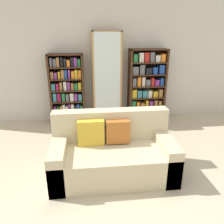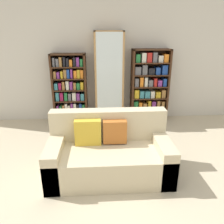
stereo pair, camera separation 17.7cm
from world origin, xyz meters
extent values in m
plane|color=beige|center=(0.00, 0.00, 0.00)|extent=(16.00, 16.00, 0.00)
cube|color=beige|center=(0.00, 2.69, 1.35)|extent=(7.19, 0.06, 2.70)
cube|color=beige|center=(-0.11, 0.48, 0.21)|extent=(1.64, 0.82, 0.41)
cube|color=beige|center=(-0.11, 0.79, 0.63)|extent=(1.64, 0.20, 0.44)
cube|color=beige|center=(-0.83, 0.48, 0.27)|extent=(0.20, 0.82, 0.53)
cube|color=beige|center=(0.61, 0.48, 0.27)|extent=(0.20, 0.82, 0.53)
cube|color=gold|center=(-0.39, 0.63, 0.59)|extent=(0.36, 0.12, 0.36)
cube|color=#B76628|center=(-0.02, 0.63, 0.59)|extent=(0.32, 0.12, 0.32)
cube|color=#3D2314|center=(-1.18, 2.48, 0.74)|extent=(0.04, 0.32, 1.48)
cube|color=#3D2314|center=(-0.51, 2.48, 0.74)|extent=(0.04, 0.32, 1.48)
cube|color=#3D2314|center=(-0.84, 2.48, 1.47)|extent=(0.71, 0.32, 0.02)
cube|color=#3D2314|center=(-0.84, 2.48, 0.01)|extent=(0.71, 0.32, 0.02)
cube|color=#3D2314|center=(-0.84, 2.63, 0.74)|extent=(0.71, 0.01, 1.48)
cube|color=#3D2314|center=(-0.84, 2.48, 0.26)|extent=(0.63, 0.32, 0.02)
cube|color=#3D2314|center=(-0.84, 2.48, 0.50)|extent=(0.63, 0.32, 0.02)
cube|color=#3D2314|center=(-0.84, 2.48, 0.74)|extent=(0.63, 0.32, 0.02)
cube|color=#3D2314|center=(-0.84, 2.48, 0.98)|extent=(0.63, 0.32, 0.02)
cube|color=#3D2314|center=(-0.84, 2.48, 1.22)|extent=(0.63, 0.32, 0.02)
cube|color=gold|center=(-1.11, 2.47, 0.10)|extent=(0.05, 0.24, 0.15)
cube|color=orange|center=(-1.05, 2.47, 0.11)|extent=(0.05, 0.24, 0.18)
cube|color=#5B5B60|center=(-0.98, 2.47, 0.10)|extent=(0.05, 0.24, 0.14)
cube|color=olive|center=(-0.91, 2.47, 0.09)|extent=(0.05, 0.24, 0.14)
cube|color=olive|center=(-0.85, 2.47, 0.11)|extent=(0.05, 0.24, 0.17)
cube|color=gold|center=(-0.78, 2.47, 0.11)|extent=(0.04, 0.24, 0.17)
cube|color=#7A3384|center=(-0.71, 2.47, 0.09)|extent=(0.06, 0.24, 0.14)
cube|color=#AD231E|center=(-0.64, 2.47, 0.09)|extent=(0.05, 0.24, 0.13)
cube|color=orange|center=(-0.57, 2.47, 0.10)|extent=(0.04, 0.24, 0.15)
cube|color=#7A3384|center=(-1.12, 2.47, 0.34)|extent=(0.04, 0.24, 0.12)
cube|color=#237038|center=(-1.06, 2.47, 0.33)|extent=(0.04, 0.24, 0.12)
cube|color=olive|center=(-0.99, 2.47, 0.34)|extent=(0.05, 0.24, 0.14)
cube|color=beige|center=(-0.94, 2.47, 0.36)|extent=(0.05, 0.24, 0.17)
cube|color=beige|center=(-0.88, 2.47, 0.34)|extent=(0.05, 0.24, 0.13)
cube|color=#7A3384|center=(-0.82, 2.47, 0.36)|extent=(0.04, 0.24, 0.18)
cube|color=beige|center=(-0.75, 2.47, 0.36)|extent=(0.05, 0.24, 0.17)
cube|color=black|center=(-0.69, 2.47, 0.35)|extent=(0.05, 0.24, 0.14)
cube|color=#1E4293|center=(-0.63, 2.47, 0.36)|extent=(0.05, 0.24, 0.16)
cube|color=#237038|center=(-0.57, 2.47, 0.34)|extent=(0.05, 0.24, 0.14)
cube|color=teal|center=(-1.10, 2.47, 0.60)|extent=(0.07, 0.24, 0.18)
cube|color=#8E1947|center=(-1.02, 2.47, 0.60)|extent=(0.07, 0.24, 0.18)
cube|color=#237038|center=(-0.93, 2.47, 0.60)|extent=(0.06, 0.24, 0.18)
cube|color=#5B5B60|center=(-0.85, 2.47, 0.59)|extent=(0.06, 0.24, 0.16)
cube|color=beige|center=(-0.76, 2.47, 0.60)|extent=(0.08, 0.24, 0.17)
cube|color=#7A3384|center=(-0.67, 2.47, 0.59)|extent=(0.06, 0.24, 0.16)
cube|color=teal|center=(-0.58, 2.47, 0.59)|extent=(0.07, 0.24, 0.15)
cube|color=teal|center=(-1.11, 2.47, 0.82)|extent=(0.07, 0.24, 0.14)
cube|color=#8E1947|center=(-1.03, 2.47, 0.82)|extent=(0.06, 0.24, 0.14)
cube|color=olive|center=(-0.96, 2.47, 0.83)|extent=(0.05, 0.24, 0.17)
cube|color=beige|center=(-0.88, 2.47, 0.84)|extent=(0.06, 0.24, 0.18)
cube|color=#7A3384|center=(-0.80, 2.47, 0.84)|extent=(0.06, 0.24, 0.17)
cube|color=olive|center=(-0.73, 2.47, 0.82)|extent=(0.05, 0.24, 0.15)
cube|color=#237038|center=(-0.66, 2.47, 0.82)|extent=(0.06, 0.24, 0.14)
cube|color=gold|center=(-0.58, 2.47, 0.83)|extent=(0.06, 0.24, 0.16)
cube|color=olive|center=(-1.12, 2.47, 1.06)|extent=(0.05, 0.24, 0.14)
cube|color=#7A3384|center=(-1.05, 2.47, 1.05)|extent=(0.06, 0.24, 0.13)
cube|color=gold|center=(-0.98, 2.47, 1.06)|extent=(0.04, 0.24, 0.15)
cube|color=olive|center=(-0.91, 2.47, 1.08)|extent=(0.06, 0.24, 0.18)
cube|color=#1E4293|center=(-0.85, 2.47, 1.08)|extent=(0.05, 0.24, 0.18)
cube|color=#7A3384|center=(-0.78, 2.47, 1.08)|extent=(0.04, 0.24, 0.19)
cube|color=orange|center=(-0.71, 2.47, 1.07)|extent=(0.06, 0.24, 0.16)
cube|color=gold|center=(-0.64, 2.47, 1.08)|extent=(0.06, 0.24, 0.18)
cube|color=orange|center=(-0.57, 2.47, 1.07)|extent=(0.06, 0.24, 0.17)
cube|color=#5B5B60|center=(-1.12, 2.47, 1.32)|extent=(0.04, 0.24, 0.18)
cube|color=#5B5B60|center=(-1.05, 2.47, 1.31)|extent=(0.06, 0.24, 0.16)
cube|color=olive|center=(-0.98, 2.47, 1.32)|extent=(0.05, 0.24, 0.19)
cube|color=black|center=(-0.91, 2.47, 1.32)|extent=(0.04, 0.24, 0.19)
cube|color=black|center=(-0.85, 2.47, 1.31)|extent=(0.05, 0.24, 0.17)
cube|color=orange|center=(-0.78, 2.47, 1.30)|extent=(0.06, 0.24, 0.14)
cube|color=black|center=(-0.71, 2.47, 1.32)|extent=(0.05, 0.24, 0.18)
cube|color=#7A3384|center=(-0.64, 2.47, 1.32)|extent=(0.06, 0.24, 0.18)
cube|color=#237038|center=(-0.57, 2.47, 1.30)|extent=(0.05, 0.24, 0.15)
cube|color=#AD7F4C|center=(-0.29, 2.46, 0.96)|extent=(0.04, 0.36, 1.91)
cube|color=#AD7F4C|center=(0.27, 2.46, 0.96)|extent=(0.04, 0.36, 1.91)
cube|color=#AD7F4C|center=(-0.01, 2.46, 1.90)|extent=(0.60, 0.36, 0.02)
cube|color=#AD7F4C|center=(-0.01, 2.46, 0.01)|extent=(0.60, 0.36, 0.02)
cube|color=#AD7F4C|center=(-0.01, 2.63, 0.96)|extent=(0.60, 0.01, 1.91)
cube|color=silver|center=(-0.01, 2.28, 0.96)|extent=(0.52, 0.01, 1.89)
cube|color=#AD7F4C|center=(-0.01, 2.46, 0.40)|extent=(0.52, 0.32, 0.02)
cube|color=#AD7F4C|center=(-0.01, 2.46, 0.77)|extent=(0.52, 0.32, 0.02)
cube|color=#AD7F4C|center=(-0.01, 2.46, 1.14)|extent=(0.52, 0.32, 0.02)
cube|color=#AD7F4C|center=(-0.01, 2.46, 1.52)|extent=(0.52, 0.32, 0.02)
cylinder|color=silver|center=(-0.17, 2.45, 0.06)|extent=(0.01, 0.01, 0.06)
cone|color=silver|center=(-0.17, 2.45, 0.13)|extent=(0.09, 0.09, 0.08)
cylinder|color=silver|center=(-0.01, 2.48, 0.06)|extent=(0.01, 0.01, 0.06)
cone|color=silver|center=(-0.01, 2.48, 0.13)|extent=(0.09, 0.09, 0.08)
cylinder|color=silver|center=(0.15, 2.47, 0.06)|extent=(0.01, 0.01, 0.06)
cone|color=silver|center=(0.15, 2.47, 0.13)|extent=(0.09, 0.09, 0.08)
cylinder|color=silver|center=(-0.21, 2.48, 0.45)|extent=(0.01, 0.01, 0.09)
cone|color=silver|center=(-0.21, 2.48, 0.55)|extent=(0.06, 0.06, 0.11)
cylinder|color=silver|center=(-0.13, 2.46, 0.45)|extent=(0.01, 0.01, 0.09)
cone|color=silver|center=(-0.13, 2.46, 0.55)|extent=(0.06, 0.06, 0.11)
cylinder|color=silver|center=(-0.05, 2.46, 0.45)|extent=(0.01, 0.01, 0.09)
cone|color=silver|center=(-0.05, 2.46, 0.55)|extent=(0.06, 0.06, 0.11)
cylinder|color=silver|center=(0.03, 2.46, 0.45)|extent=(0.01, 0.01, 0.09)
cone|color=silver|center=(0.03, 2.46, 0.55)|extent=(0.06, 0.06, 0.11)
cylinder|color=silver|center=(0.11, 2.44, 0.45)|extent=(0.01, 0.01, 0.09)
cone|color=silver|center=(0.11, 2.44, 0.55)|extent=(0.06, 0.06, 0.11)
cylinder|color=silver|center=(0.19, 2.47, 0.45)|extent=(0.01, 0.01, 0.09)
cone|color=silver|center=(0.19, 2.47, 0.55)|extent=(0.06, 0.06, 0.11)
cylinder|color=silver|center=(-0.21, 2.44, 0.83)|extent=(0.01, 0.01, 0.09)
cone|color=silver|center=(-0.21, 2.44, 0.92)|extent=(0.06, 0.06, 0.11)
cylinder|color=silver|center=(-0.13, 2.45, 0.83)|extent=(0.01, 0.01, 0.09)
cone|color=silver|center=(-0.13, 2.45, 0.92)|extent=(0.06, 0.06, 0.11)
cylinder|color=silver|center=(-0.05, 2.44, 0.83)|extent=(0.01, 0.01, 0.09)
cone|color=silver|center=(-0.05, 2.44, 0.92)|extent=(0.06, 0.06, 0.11)
cylinder|color=silver|center=(0.03, 2.45, 0.83)|extent=(0.01, 0.01, 0.09)
cone|color=silver|center=(0.03, 2.45, 0.92)|extent=(0.06, 0.06, 0.11)
cylinder|color=silver|center=(0.11, 2.47, 0.83)|extent=(0.01, 0.01, 0.09)
cone|color=silver|center=(0.11, 2.47, 0.92)|extent=(0.06, 0.06, 0.11)
cylinder|color=silver|center=(0.19, 2.48, 0.83)|extent=(0.01, 0.01, 0.09)
cone|color=silver|center=(0.19, 2.48, 0.92)|extent=(0.06, 0.06, 0.11)
cylinder|color=silver|center=(-0.20, 2.46, 1.19)|extent=(0.01, 0.01, 0.07)
cone|color=silver|center=(-0.20, 2.46, 1.27)|extent=(0.07, 0.07, 0.09)
cylinder|color=silver|center=(-0.11, 2.46, 1.19)|extent=(0.01, 0.01, 0.07)
cone|color=silver|center=(-0.11, 2.46, 1.27)|extent=(0.07, 0.07, 0.09)
cylinder|color=silver|center=(-0.01, 2.46, 1.19)|extent=(0.01, 0.01, 0.07)
cone|color=silver|center=(-0.01, 2.46, 1.27)|extent=(0.07, 0.07, 0.09)
cylinder|color=silver|center=(0.09, 2.45, 1.19)|extent=(0.01, 0.01, 0.07)
cone|color=silver|center=(0.09, 2.45, 1.27)|extent=(0.07, 0.07, 0.09)
cylinder|color=silver|center=(0.18, 2.48, 1.19)|extent=(0.01, 0.01, 0.07)
cone|color=silver|center=(0.18, 2.48, 1.27)|extent=(0.07, 0.07, 0.09)
cylinder|color=silver|center=(-0.17, 2.46, 1.57)|extent=(0.01, 0.01, 0.08)
cone|color=silver|center=(-0.17, 2.46, 1.65)|extent=(0.09, 0.09, 0.10)
cylinder|color=silver|center=(-0.01, 2.44, 1.57)|extent=(0.01, 0.01, 0.08)
cone|color=silver|center=(-0.01, 2.44, 1.65)|extent=(0.09, 0.09, 0.10)
cylinder|color=silver|center=(0.15, 2.45, 1.57)|extent=(0.01, 0.01, 0.08)
cone|color=silver|center=(0.15, 2.45, 1.65)|extent=(0.09, 0.09, 0.10)
cube|color=#3D2314|center=(0.49, 2.48, 0.78)|extent=(0.04, 0.32, 1.56)
cube|color=#3D2314|center=(1.25, 2.48, 0.78)|extent=(0.04, 0.32, 1.56)
cube|color=#3D2314|center=(0.87, 2.48, 1.55)|extent=(0.80, 0.32, 0.02)
cube|color=#3D2314|center=(0.87, 2.48, 0.01)|extent=(0.80, 0.32, 0.02)
cube|color=#3D2314|center=(0.87, 2.63, 0.78)|extent=(0.80, 0.01, 1.56)
cube|color=#3D2314|center=(0.87, 2.48, 0.28)|extent=(0.72, 0.32, 0.02)
cube|color=#3D2314|center=(0.87, 2.48, 0.53)|extent=(0.72, 0.32, 0.02)
cube|color=#3D2314|center=(0.87, 2.48, 0.78)|extent=(0.72, 0.32, 0.02)
cube|color=#3D2314|center=(0.87, 2.48, 1.03)|extent=(0.72, 0.32, 0.02)
cube|color=#3D2314|center=(0.87, 2.48, 1.28)|extent=(0.72, 0.32, 0.02)
cube|color=gold|center=(0.57, 2.47, 0.09)|extent=(0.07, 0.24, 0.14)
cube|color=#237038|center=(0.67, 2.47, 0.12)|extent=(0.07, 0.24, 0.19)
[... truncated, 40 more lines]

